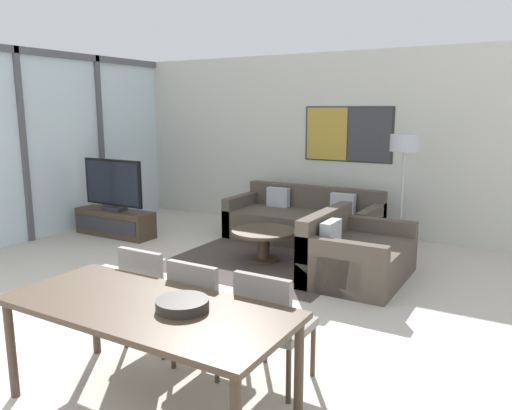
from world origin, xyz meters
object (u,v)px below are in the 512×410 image
dining_table (147,314)px  fruit_bowl (182,304)px  tv_console (115,223)px  television (113,185)px  coffee_table (264,238)px  dining_chair_left (153,290)px  dining_chair_centre (204,307)px  dining_chair_right (271,321)px  sofa_main (305,222)px  floor_lamp (404,151)px  sofa_side (352,256)px

dining_table → fruit_bowl: (0.24, 0.05, 0.10)m
tv_console → television: 0.59m
coffee_table → dining_chair_left: bearing=-81.3°
television → dining_chair_centre: size_ratio=1.32×
tv_console → dining_chair_left: size_ratio=1.56×
coffee_table → dining_chair_right: (1.51, -2.58, 0.19)m
coffee_table → dining_chair_right: bearing=-59.7°
sofa_main → coffee_table: sofa_main is taller
floor_lamp → dining_table: bearing=-96.3°
tv_console → fruit_bowl: fruit_bowl is taller
coffee_table → dining_table: 3.36m
dining_table → dining_chair_left: size_ratio=2.23×
dining_chair_centre → dining_chair_right: bearing=2.8°
dining_table → fruit_bowl: bearing=12.5°
dining_chair_left → floor_lamp: floor_lamp is taller
dining_chair_centre → floor_lamp: 3.93m
dining_chair_centre → floor_lamp: bearing=82.7°
coffee_table → dining_table: (0.95, -3.21, 0.35)m
dining_chair_centre → television: bearing=144.2°
tv_console → dining_chair_centre: dining_chair_centre is taller
television → dining_chair_left: television is taller
dining_table → floor_lamp: size_ratio=1.19×
tv_console → coffee_table: 2.64m
dining_table → dining_chair_left: 0.89m
tv_console → dining_chair_left: 3.95m
coffee_table → floor_lamp: bearing=39.7°
sofa_side → dining_table: 3.16m
television → sofa_main: bearing=26.0°
tv_console → television: size_ratio=1.18×
fruit_bowl → floor_lamp: size_ratio=0.20×
television → dining_chair_centre: television is taller
sofa_main → dining_chair_left: (0.39, -3.80, 0.23)m
tv_console → sofa_side: (3.86, -0.06, 0.06)m
tv_console → floor_lamp: floor_lamp is taller
television → fruit_bowl: 4.95m
dining_chair_right → dining_table: bearing=-131.5°
dining_chair_right → floor_lamp: bearing=91.1°
sofa_side → fruit_bowl: (-0.03, -3.07, 0.50)m
sofa_side → dining_chair_centre: size_ratio=1.60×
dining_chair_left → dining_chair_centre: (0.56, -0.07, 0.00)m
dining_chair_left → floor_lamp: size_ratio=0.53×
dining_table → dining_chair_right: 0.86m
dining_table → dining_chair_centre: dining_chair_centre is taller
television → dining_table: television is taller
sofa_main → fruit_bowl: fruit_bowl is taller
coffee_table → dining_table: bearing=-73.6°
television → dining_chair_right: size_ratio=1.32×
sofa_side → dining_chair_left: bearing=161.3°
sofa_side → dining_chair_right: size_ratio=1.60×
sofa_side → fruit_bowl: size_ratio=4.16×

